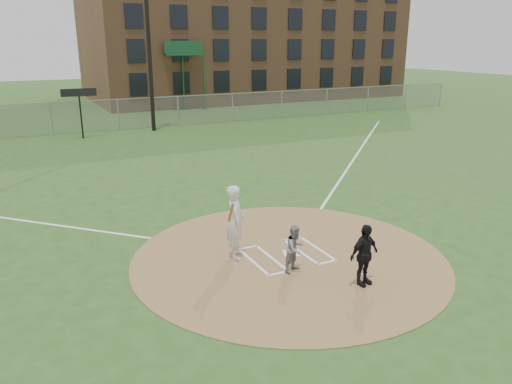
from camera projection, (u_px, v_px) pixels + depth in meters
name	position (u px, v px, depth m)	size (l,w,h in m)	color
ground	(289.00, 258.00, 13.42)	(140.00, 140.00, 0.00)	#284E1B
dirt_circle	(289.00, 257.00, 13.42)	(8.40, 8.40, 0.02)	olive
home_plate	(291.00, 253.00, 13.61)	(0.43, 0.43, 0.03)	white
foul_line_first	(355.00, 157.00, 24.95)	(0.10, 24.00, 0.01)	white
catcher	(295.00, 249.00, 12.44)	(0.59, 0.46, 1.21)	slate
umpire	(364.00, 255.00, 11.71)	(0.88, 0.37, 1.51)	black
batters_boxes	(286.00, 255.00, 13.54)	(2.08, 1.88, 0.01)	white
batter_at_plate	(236.00, 222.00, 13.15)	(0.75, 1.12, 1.99)	silver
outfield_fence	(118.00, 115.00, 31.99)	(56.08, 0.08, 2.03)	slate
brick_warehouse	(241.00, 21.00, 50.56)	(30.00, 17.17, 15.00)	brown
light_pole	(147.00, 23.00, 30.35)	(1.20, 0.30, 12.22)	black
scoreboard_sign	(79.00, 98.00, 28.99)	(2.00, 0.10, 2.93)	black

